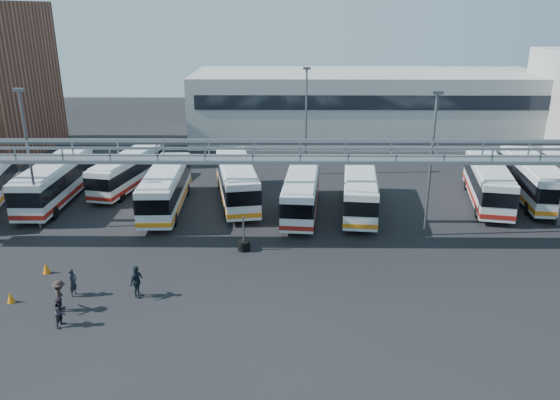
{
  "coord_description": "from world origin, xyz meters",
  "views": [
    {
      "loc": [
        2.04,
        -29.03,
        15.34
      ],
      "look_at": [
        1.69,
        6.0,
        2.96
      ],
      "focal_mm": 35.0,
      "sensor_mm": 36.0,
      "label": 1
    }
  ],
  "objects_px": {
    "light_pole_mid": "(431,157)",
    "bus_5": "(301,192)",
    "light_pole_left": "(29,153)",
    "bus_2": "(127,171)",
    "cone_left": "(11,297)",
    "light_pole_back": "(306,116)",
    "pedestrian_b": "(61,312)",
    "bus_1": "(55,181)",
    "pedestrian_c": "(60,296)",
    "bus_6": "(360,189)",
    "bus_3": "(166,187)",
    "pedestrian_d": "(137,282)",
    "bus_9": "(532,178)",
    "pedestrian_a": "(73,282)",
    "cone_right": "(46,268)",
    "bus_4": "(237,180)",
    "tire_stack": "(244,245)",
    "bus_8": "(488,182)"
  },
  "relations": [
    {
      "from": "bus_3",
      "to": "bus_4",
      "type": "bearing_deg",
      "value": 16.12
    },
    {
      "from": "bus_3",
      "to": "pedestrian_c",
      "type": "bearing_deg",
      "value": -101.19
    },
    {
      "from": "light_pole_back",
      "to": "pedestrian_b",
      "type": "distance_m",
      "value": 30.49
    },
    {
      "from": "bus_2",
      "to": "bus_9",
      "type": "distance_m",
      "value": 34.72
    },
    {
      "from": "cone_right",
      "to": "light_pole_back",
      "type": "bearing_deg",
      "value": 52.03
    },
    {
      "from": "bus_5",
      "to": "pedestrian_d",
      "type": "bearing_deg",
      "value": -120.19
    },
    {
      "from": "bus_9",
      "to": "pedestrian_b",
      "type": "xyz_separation_m",
      "value": [
        -31.92,
        -19.59,
        -1.1
      ]
    },
    {
      "from": "bus_9",
      "to": "pedestrian_c",
      "type": "relative_size",
      "value": 6.48
    },
    {
      "from": "pedestrian_d",
      "to": "cone_right",
      "type": "bearing_deg",
      "value": 84.28
    },
    {
      "from": "light_pole_back",
      "to": "bus_5",
      "type": "relative_size",
      "value": 0.95
    },
    {
      "from": "light_pole_left",
      "to": "cone_left",
      "type": "relative_size",
      "value": 15.94
    },
    {
      "from": "pedestrian_c",
      "to": "pedestrian_d",
      "type": "bearing_deg",
      "value": -86.99
    },
    {
      "from": "bus_4",
      "to": "tire_stack",
      "type": "bearing_deg",
      "value": -92.93
    },
    {
      "from": "light_pole_left",
      "to": "bus_5",
      "type": "height_order",
      "value": "light_pole_left"
    },
    {
      "from": "bus_3",
      "to": "pedestrian_d",
      "type": "xyz_separation_m",
      "value": [
        1.24,
        -14.09,
        -0.94
      ]
    },
    {
      "from": "light_pole_back",
      "to": "pedestrian_b",
      "type": "bearing_deg",
      "value": -116.24
    },
    {
      "from": "pedestrian_c",
      "to": "tire_stack",
      "type": "bearing_deg",
      "value": -69.22
    },
    {
      "from": "bus_9",
      "to": "pedestrian_c",
      "type": "xyz_separation_m",
      "value": [
        -32.52,
        -18.14,
        -1.01
      ]
    },
    {
      "from": "light_pole_mid",
      "to": "bus_5",
      "type": "xyz_separation_m",
      "value": [
        -8.68,
        4.34,
        -3.96
      ]
    },
    {
      "from": "bus_4",
      "to": "bus_5",
      "type": "relative_size",
      "value": 1.08
    },
    {
      "from": "bus_1",
      "to": "pedestrian_c",
      "type": "relative_size",
      "value": 6.44
    },
    {
      "from": "light_pole_mid",
      "to": "bus_8",
      "type": "relative_size",
      "value": 0.9
    },
    {
      "from": "bus_4",
      "to": "bus_6",
      "type": "relative_size",
      "value": 1.06
    },
    {
      "from": "light_pole_mid",
      "to": "bus_2",
      "type": "height_order",
      "value": "light_pole_mid"
    },
    {
      "from": "bus_1",
      "to": "bus_9",
      "type": "distance_m",
      "value": 39.47
    },
    {
      "from": "bus_3",
      "to": "tire_stack",
      "type": "relative_size",
      "value": 4.7
    },
    {
      "from": "light_pole_mid",
      "to": "pedestrian_b",
      "type": "distance_m",
      "value": 24.94
    },
    {
      "from": "pedestrian_b",
      "to": "cone_left",
      "type": "bearing_deg",
      "value": 71.1
    },
    {
      "from": "bus_4",
      "to": "pedestrian_a",
      "type": "height_order",
      "value": "bus_4"
    },
    {
      "from": "bus_9",
      "to": "pedestrian_a",
      "type": "relative_size",
      "value": 6.95
    },
    {
      "from": "light_pole_left",
      "to": "bus_3",
      "type": "xyz_separation_m",
      "value": [
        8.54,
        4.08,
        -3.85
      ]
    },
    {
      "from": "bus_2",
      "to": "cone_right",
      "type": "xyz_separation_m",
      "value": [
        -0.54,
        -16.4,
        -1.34
      ]
    },
    {
      "from": "light_pole_back",
      "to": "cone_right",
      "type": "bearing_deg",
      "value": -127.97
    },
    {
      "from": "bus_5",
      "to": "cone_right",
      "type": "distance_m",
      "value": 19.1
    },
    {
      "from": "light_pole_left",
      "to": "bus_8",
      "type": "relative_size",
      "value": 0.9
    },
    {
      "from": "light_pole_left",
      "to": "light_pole_mid",
      "type": "distance_m",
      "value": 28.02
    },
    {
      "from": "pedestrian_d",
      "to": "pedestrian_c",
      "type": "bearing_deg",
      "value": 130.88
    },
    {
      "from": "bus_6",
      "to": "cone_left",
      "type": "bearing_deg",
      "value": -138.86
    },
    {
      "from": "bus_4",
      "to": "cone_right",
      "type": "xyz_separation_m",
      "value": [
        -10.57,
        -13.1,
        -1.55
      ]
    },
    {
      "from": "bus_6",
      "to": "bus_5",
      "type": "bearing_deg",
      "value": -167.47
    },
    {
      "from": "bus_6",
      "to": "cone_left",
      "type": "relative_size",
      "value": 17.16
    },
    {
      "from": "bus_2",
      "to": "cone_left",
      "type": "bearing_deg",
      "value": -81.41
    },
    {
      "from": "bus_9",
      "to": "cone_left",
      "type": "distance_m",
      "value": 39.67
    },
    {
      "from": "bus_4",
      "to": "bus_1",
      "type": "bearing_deg",
      "value": 171.25
    },
    {
      "from": "light_pole_left",
      "to": "bus_1",
      "type": "relative_size",
      "value": 0.89
    },
    {
      "from": "light_pole_back",
      "to": "bus_3",
      "type": "height_order",
      "value": "light_pole_back"
    },
    {
      "from": "bus_2",
      "to": "cone_left",
      "type": "height_order",
      "value": "bus_2"
    },
    {
      "from": "pedestrian_a",
      "to": "pedestrian_b",
      "type": "height_order",
      "value": "pedestrian_a"
    },
    {
      "from": "light_pole_mid",
      "to": "bus_5",
      "type": "relative_size",
      "value": 0.95
    },
    {
      "from": "light_pole_mid",
      "to": "pedestrian_d",
      "type": "height_order",
      "value": "light_pole_mid"
    }
  ]
}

